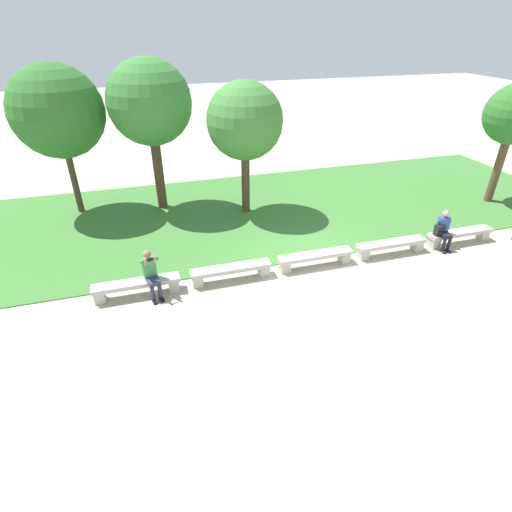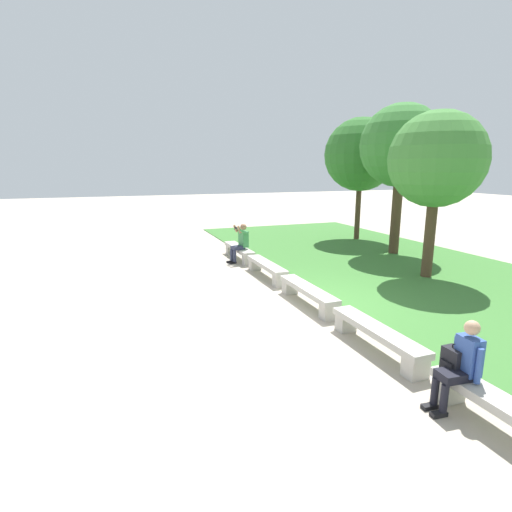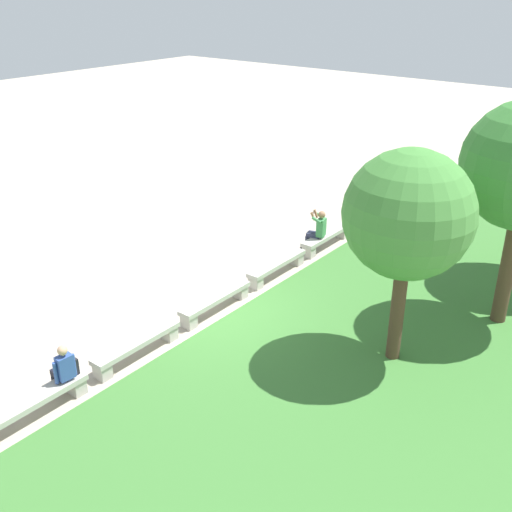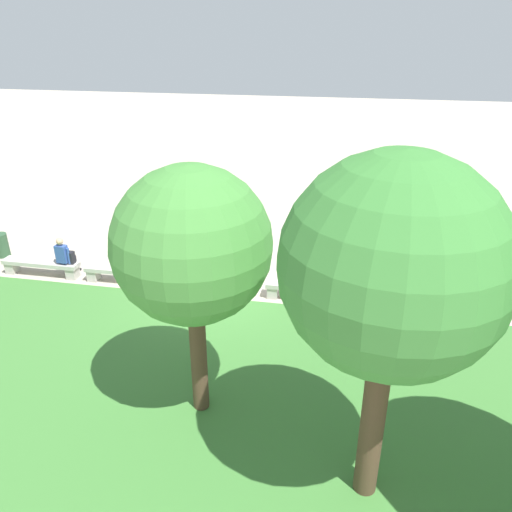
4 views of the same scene
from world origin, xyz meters
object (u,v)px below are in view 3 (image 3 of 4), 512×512
Objects in this scene: bench_end at (33,405)px; tree_far_back at (408,216)px; bench_mid at (216,301)px; backpack at (70,368)px; bench_far at (137,345)px; bench_near at (277,266)px; person_photographer at (318,228)px; person_distant at (63,369)px; bench_main at (326,238)px.

tree_far_back is at bearing 144.03° from bench_end.
bench_mid is 5.40× the size of backpack.
bench_mid is at bearing 180.00° from bench_end.
backpack is (1.69, -0.05, 0.32)m from bench_far.
bench_near is at bearing -110.33° from tree_far_back.
bench_mid is 4.82m from person_photographer.
bench_far is 2.61m from bench_end.
bench_far is 7.43m from person_photographer.
bench_mid is at bearing -78.02° from tree_far_back.
person_distant reaches higher than backpack.
person_distant is 0.16m from backpack.
bench_main is at bearing -133.64° from tree_far_back.
bench_main is 1.75× the size of person_photographer.
person_photographer is at bearing -178.03° from bench_near.
person_photographer reaches higher than bench_far.
person_distant is at bearing -40.09° from tree_far_back.
person_distant is 7.57m from tree_far_back.
bench_end is at bearing -35.97° from tree_far_back.
bench_far is 1.75× the size of person_photographer.
tree_far_back reaches higher than bench_main.
backpack is at bearing -40.78° from tree_far_back.
bench_near is 5.69m from tree_far_back.
person_photographer is 3.08× the size of backpack.
bench_mid is at bearing 179.15° from person_distant.
person_photographer reaches higher than bench_main.
bench_far is at bearing 178.37° from backpack.
bench_far is at bearing 0.58° from person_photographer.
bench_near is 1.75× the size of person_photographer.
person_photographer reaches higher than person_distant.
bench_near is at bearing 180.00° from bench_mid.
tree_far_back is at bearing 128.49° from bench_far.
bench_main is 1.00× the size of bench_end.
bench_near is 1.00× the size of bench_mid.
bench_main is 0.48× the size of tree_far_back.
bench_end is at bearing 0.00° from bench_mid.
bench_main is 2.61m from bench_near.
bench_near is 0.48× the size of tree_far_back.
bench_far is (5.22, 0.00, 0.00)m from bench_near.
bench_near is 1.00× the size of bench_end.
person_distant reaches higher than bench_mid.
bench_end is 5.40× the size of backpack.
backpack is (6.91, -0.05, 0.32)m from bench_near.
bench_mid is 1.83× the size of person_distant.
person_distant reaches higher than bench_main.
bench_main is 0.60m from person_photographer.
person_photographer reaches higher than backpack.
backpack is 0.09× the size of tree_far_back.
backpack is (9.52, -0.05, 0.32)m from bench_main.
tree_far_back is at bearing 139.22° from backpack.
tree_far_back is (4.27, 4.48, 3.10)m from bench_main.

